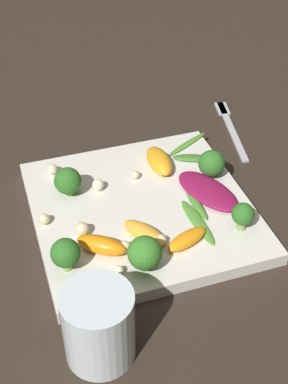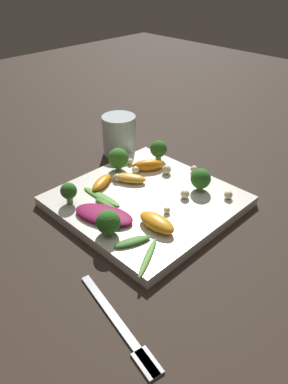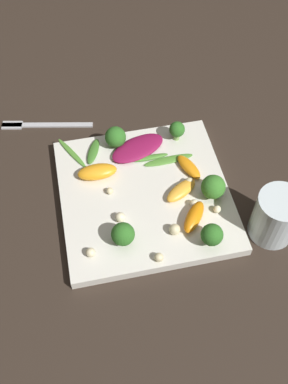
# 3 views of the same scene
# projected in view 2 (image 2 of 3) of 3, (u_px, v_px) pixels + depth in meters

# --- Properties ---
(ground_plane) EXTENTS (2.40, 2.40, 0.00)m
(ground_plane) POSITION_uv_depth(u_px,v_px,m) (146.00, 205.00, 0.69)
(ground_plane) COLOR #2D231C
(plate) EXTENTS (0.29, 0.29, 0.02)m
(plate) POSITION_uv_depth(u_px,v_px,m) (146.00, 201.00, 0.69)
(plate) COLOR silver
(plate) RESTS_ON ground_plane
(drinking_glass) EXTENTS (0.08, 0.08, 0.09)m
(drinking_glass) POSITION_uv_depth(u_px,v_px,m) (119.00, 135.00, 0.84)
(drinking_glass) COLOR silver
(drinking_glass) RESTS_ON ground_plane
(fork) EXTENTS (0.18, 0.05, 0.01)m
(fork) POSITION_uv_depth(u_px,v_px,m) (125.00, 331.00, 0.46)
(fork) COLOR #B2B2B7
(fork) RESTS_ON ground_plane
(radicchio_leaf_0) EXTENTS (0.12, 0.09, 0.01)m
(radicchio_leaf_0) POSITION_uv_depth(u_px,v_px,m) (104.00, 215.00, 0.63)
(radicchio_leaf_0) COLOR maroon
(radicchio_leaf_0) RESTS_ON plate
(orange_segment_0) EXTENTS (0.04, 0.07, 0.01)m
(orange_segment_0) POSITION_uv_depth(u_px,v_px,m) (102.00, 182.00, 0.71)
(orange_segment_0) COLOR orange
(orange_segment_0) RESTS_ON plate
(orange_segment_1) EXTENTS (0.06, 0.07, 0.02)m
(orange_segment_1) POSITION_uv_depth(u_px,v_px,m) (148.00, 165.00, 0.76)
(orange_segment_1) COLOR orange
(orange_segment_1) RESTS_ON plate
(orange_segment_2) EXTENTS (0.07, 0.03, 0.02)m
(orange_segment_2) POSITION_uv_depth(u_px,v_px,m) (157.00, 222.00, 0.60)
(orange_segment_2) COLOR orange
(orange_segment_2) RESTS_ON plate
(orange_segment_3) EXTENTS (0.07, 0.06, 0.02)m
(orange_segment_3) POSITION_uv_depth(u_px,v_px,m) (130.00, 178.00, 0.72)
(orange_segment_3) COLOR #FCAD33
(orange_segment_3) RESTS_ON plate
(broccoli_floret_0) EXTENTS (0.03, 0.03, 0.04)m
(broccoli_floret_0) POSITION_uv_depth(u_px,v_px,m) (69.00, 191.00, 0.65)
(broccoli_floret_0) COLOR #84AD5B
(broccoli_floret_0) RESTS_ON plate
(broccoli_floret_1) EXTENTS (0.04, 0.04, 0.04)m
(broccoli_floret_1) POSITION_uv_depth(u_px,v_px,m) (201.00, 179.00, 0.69)
(broccoli_floret_1) COLOR #7A9E51
(broccoli_floret_1) RESTS_ON plate
(broccoli_floret_2) EXTENTS (0.04, 0.04, 0.04)m
(broccoli_floret_2) POSITION_uv_depth(u_px,v_px,m) (159.00, 149.00, 0.79)
(broccoli_floret_2) COLOR #84AD5B
(broccoli_floret_2) RESTS_ON plate
(broccoli_floret_3) EXTENTS (0.04, 0.04, 0.04)m
(broccoli_floret_3) POSITION_uv_depth(u_px,v_px,m) (108.00, 222.00, 0.58)
(broccoli_floret_3) COLOR #7A9E51
(broccoli_floret_3) RESTS_ON plate
(broccoli_floret_4) EXTENTS (0.04, 0.04, 0.05)m
(broccoli_floret_4) POSITION_uv_depth(u_px,v_px,m) (118.00, 158.00, 0.75)
(broccoli_floret_4) COLOR #84AD5B
(broccoli_floret_4) RESTS_ON plate
(arugula_sprig_0) EXTENTS (0.09, 0.02, 0.00)m
(arugula_sprig_0) POSITION_uv_depth(u_px,v_px,m) (101.00, 196.00, 0.68)
(arugula_sprig_0) COLOR #518E33
(arugula_sprig_0) RESTS_ON plate
(arugula_sprig_1) EXTENTS (0.04, 0.06, 0.01)m
(arugula_sprig_1) POSITION_uv_depth(u_px,v_px,m) (132.00, 241.00, 0.57)
(arugula_sprig_1) COLOR #3D7528
(arugula_sprig_1) RESTS_ON plate
(arugula_sprig_2) EXTENTS (0.07, 0.01, 0.01)m
(arugula_sprig_2) POSITION_uv_depth(u_px,v_px,m) (108.00, 206.00, 0.65)
(arugula_sprig_2) COLOR #47842D
(arugula_sprig_2) RESTS_ON plate
(arugula_sprig_3) EXTENTS (0.05, 0.08, 0.00)m
(arugula_sprig_3) POSITION_uv_depth(u_px,v_px,m) (148.00, 257.00, 0.55)
(arugula_sprig_3) COLOR #518E33
(arugula_sprig_3) RESTS_ON plate
(macadamia_nut_0) EXTENTS (0.02, 0.02, 0.02)m
(macadamia_nut_0) POSITION_uv_depth(u_px,v_px,m) (136.00, 170.00, 0.75)
(macadamia_nut_0) COLOR beige
(macadamia_nut_0) RESTS_ON plate
(macadamia_nut_1) EXTENTS (0.01, 0.01, 0.01)m
(macadamia_nut_1) POSITION_uv_depth(u_px,v_px,m) (130.00, 162.00, 0.78)
(macadamia_nut_1) COLOR beige
(macadamia_nut_1) RESTS_ON plate
(macadamia_nut_2) EXTENTS (0.01, 0.01, 0.01)m
(macadamia_nut_2) POSITION_uv_depth(u_px,v_px,m) (194.00, 169.00, 0.75)
(macadamia_nut_2) COLOR beige
(macadamia_nut_2) RESTS_ON plate
(macadamia_nut_3) EXTENTS (0.02, 0.02, 0.02)m
(macadamia_nut_3) POSITION_uv_depth(u_px,v_px,m) (185.00, 194.00, 0.67)
(macadamia_nut_3) COLOR beige
(macadamia_nut_3) RESTS_ON plate
(macadamia_nut_4) EXTENTS (0.02, 0.02, 0.02)m
(macadamia_nut_4) POSITION_uv_depth(u_px,v_px,m) (228.00, 195.00, 0.67)
(macadamia_nut_4) COLOR beige
(macadamia_nut_4) RESTS_ON plate
(macadamia_nut_5) EXTENTS (0.02, 0.02, 0.02)m
(macadamia_nut_5) POSITION_uv_depth(u_px,v_px,m) (167.00, 170.00, 0.75)
(macadamia_nut_5) COLOR beige
(macadamia_nut_5) RESTS_ON plate
(macadamia_nut_6) EXTENTS (0.01, 0.01, 0.01)m
(macadamia_nut_6) POSITION_uv_depth(u_px,v_px,m) (167.00, 210.00, 0.64)
(macadamia_nut_6) COLOR beige
(macadamia_nut_6) RESTS_ON plate
(macadamia_nut_7) EXTENTS (0.02, 0.02, 0.02)m
(macadamia_nut_7) POSITION_uv_depth(u_px,v_px,m) (117.00, 178.00, 0.72)
(macadamia_nut_7) COLOR beige
(macadamia_nut_7) RESTS_ON plate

